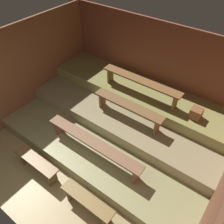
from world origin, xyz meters
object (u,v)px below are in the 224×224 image
(bench_floor_right, at_px, (88,202))
(wooden_crate_upper, at_px, (196,113))
(bench_floor_left, at_px, (37,163))
(bench_lower_center, at_px, (93,144))
(bench_middle_center, at_px, (128,107))
(bench_upper_center, at_px, (141,82))

(bench_floor_right, xyz_separation_m, wooden_crate_upper, (0.81, 2.70, 0.64))
(bench_floor_left, relative_size, bench_lower_center, 0.47)
(wooden_crate_upper, bearing_deg, bench_floor_right, -106.63)
(bench_middle_center, xyz_separation_m, wooden_crate_upper, (1.32, 0.66, 0.06))
(bench_floor_left, height_order, bench_upper_center, bench_upper_center)
(bench_lower_center, height_order, bench_middle_center, bench_middle_center)
(bench_middle_center, bearing_deg, bench_lower_center, -94.96)
(bench_middle_center, height_order, wooden_crate_upper, wooden_crate_upper)
(bench_lower_center, bearing_deg, bench_middle_center, 85.04)
(bench_floor_left, distance_m, bench_floor_right, 1.40)
(bench_floor_right, bearing_deg, bench_floor_left, 180.00)
(bench_middle_center, bearing_deg, bench_upper_center, 97.70)
(bench_floor_right, distance_m, bench_upper_center, 2.88)
(bench_floor_right, distance_m, wooden_crate_upper, 2.89)
(bench_floor_left, relative_size, wooden_crate_upper, 4.60)
(bench_floor_left, bearing_deg, bench_lower_center, 49.29)
(bench_floor_left, distance_m, bench_lower_center, 1.24)
(bench_floor_right, bearing_deg, wooden_crate_upper, 73.37)
(bench_lower_center, bearing_deg, bench_floor_left, -130.71)
(bench_lower_center, distance_m, wooden_crate_upper, 2.30)
(bench_upper_center, bearing_deg, bench_floor_right, -77.30)
(bench_floor_left, bearing_deg, bench_upper_center, 73.45)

